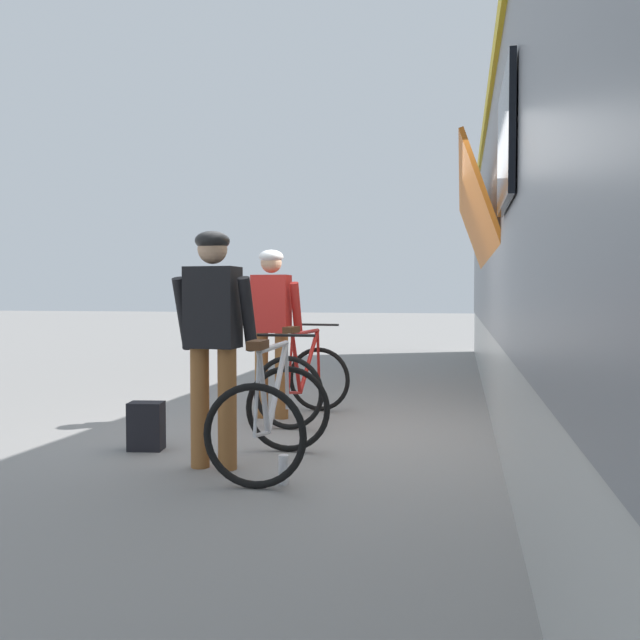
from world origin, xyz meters
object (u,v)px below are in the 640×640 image
object	(u,v)px
bicycle_near_red	(305,381)
backpack_on_platform	(146,426)
cyclist_near_in_red	(271,318)
water_bottle_near_the_bikes	(283,470)
cyclist_far_in_dark	(213,327)
bicycle_far_silver	(273,415)

from	to	relation	value
bicycle_near_red	backpack_on_platform	size ratio (longest dim) A/B	2.80
cyclist_near_in_red	water_bottle_near_the_bikes	world-z (taller)	cyclist_near_in_red
cyclist_far_in_dark	backpack_on_platform	xyz separation A→B (m)	(-0.76, 0.40, -0.85)
cyclist_far_in_dark	water_bottle_near_the_bikes	bearing A→B (deg)	-24.48
bicycle_near_red	water_bottle_near_the_bikes	xyz separation A→B (m)	(0.40, -2.22, -0.30)
cyclist_far_in_dark	bicycle_far_silver	xyz separation A→B (m)	(0.43, 0.08, -0.65)
cyclist_near_in_red	bicycle_far_silver	bearing A→B (deg)	-73.04
backpack_on_platform	cyclist_near_in_red	bearing A→B (deg)	58.59
bicycle_far_silver	backpack_on_platform	bearing A→B (deg)	164.89
cyclist_near_in_red	cyclist_far_in_dark	xyz separation A→B (m)	(0.14, -1.96, 0.00)
cyclist_far_in_dark	bicycle_near_red	distance (m)	2.06
cyclist_near_in_red	water_bottle_near_the_bikes	xyz separation A→B (m)	(0.76, -2.24, -0.95)
cyclist_near_in_red	backpack_on_platform	size ratio (longest dim) A/B	4.40
bicycle_near_red	backpack_on_platform	distance (m)	1.83
bicycle_far_silver	water_bottle_near_the_bikes	bearing A→B (deg)	-62.88
cyclist_near_in_red	water_bottle_near_the_bikes	distance (m)	2.55
cyclist_far_in_dark	backpack_on_platform	distance (m)	1.21
cyclist_near_in_red	cyclist_far_in_dark	distance (m)	1.96
cyclist_far_in_dark	bicycle_near_red	world-z (taller)	cyclist_far_in_dark
cyclist_near_in_red	cyclist_far_in_dark	size ratio (longest dim) A/B	1.00
cyclist_far_in_dark	water_bottle_near_the_bikes	xyz separation A→B (m)	(0.62, -0.28, -0.95)
cyclist_near_in_red	backpack_on_platform	distance (m)	1.88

